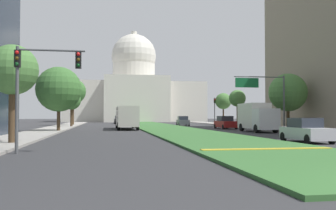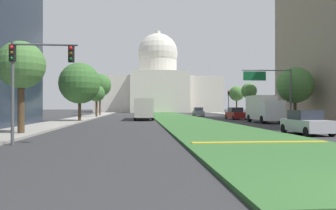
# 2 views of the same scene
# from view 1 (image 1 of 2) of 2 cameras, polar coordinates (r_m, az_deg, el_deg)

# --- Properties ---
(ground_plane) EXTENTS (260.00, 260.00, 0.00)m
(ground_plane) POSITION_cam_1_polar(r_m,az_deg,el_deg) (59.84, -1.72, -3.35)
(ground_plane) COLOR #333335
(grass_median) EXTENTS (7.63, 93.41, 0.14)m
(grass_median) POSITION_cam_1_polar(r_m,az_deg,el_deg) (54.71, -0.99, -3.45)
(grass_median) COLOR #386B33
(grass_median) RESTS_ON ground_plane
(median_curb_nose) EXTENTS (6.86, 0.50, 0.04)m
(median_curb_nose) POSITION_cam_1_polar(r_m,az_deg,el_deg) (19.48, 15.01, -6.53)
(median_curb_nose) COLOR gold
(median_curb_nose) RESTS_ON grass_median
(lane_dashes_right) EXTENTS (0.16, 35.09, 0.01)m
(lane_dashes_right) POSITION_cam_1_polar(r_m,az_deg,el_deg) (43.32, 12.75, -3.99)
(lane_dashes_right) COLOR silver
(lane_dashes_right) RESTS_ON ground_plane
(sidewalk_left) EXTENTS (4.00, 93.41, 0.15)m
(sidewalk_left) POSITION_cam_1_polar(r_m,az_deg,el_deg) (49.40, -17.33, -3.57)
(sidewalk_left) COLOR #9E9991
(sidewalk_left) RESTS_ON ground_plane
(sidewalk_right) EXTENTS (4.00, 93.41, 0.15)m
(sidewalk_right) POSITION_cam_1_polar(r_m,az_deg,el_deg) (53.98, 15.61, -3.41)
(sidewalk_right) COLOR #9E9991
(sidewalk_right) RESTS_ON ground_plane
(capitol_building) EXTENTS (39.89, 24.77, 27.06)m
(capitol_building) POSITION_cam_1_polar(r_m,az_deg,el_deg) (110.88, -5.25, 1.99)
(capitol_building) COLOR silver
(capitol_building) RESTS_ON ground_plane
(traffic_light_near_left) EXTENTS (3.34, 0.35, 5.20)m
(traffic_light_near_left) POSITION_cam_1_polar(r_m,az_deg,el_deg) (19.22, -19.71, 4.30)
(traffic_light_near_left) COLOR #515456
(traffic_light_near_left) RESTS_ON ground_plane
(traffic_light_far_right) EXTENTS (0.28, 0.35, 5.20)m
(traffic_light_far_right) POSITION_cam_1_polar(r_m,az_deg,el_deg) (71.09, 7.18, -0.39)
(traffic_light_far_right) COLOR #515456
(traffic_light_far_right) RESTS_ON ground_plane
(overhead_guide_sign) EXTENTS (6.19, 0.20, 6.50)m
(overhead_guide_sign) POSITION_cam_1_polar(r_m,az_deg,el_deg) (44.48, 14.71, 2.11)
(overhead_guide_sign) COLOR #515456
(overhead_guide_sign) RESTS_ON ground_plane
(street_tree_left_near) EXTENTS (3.16, 3.16, 6.29)m
(street_tree_left_near) POSITION_cam_1_polar(r_m,az_deg,el_deg) (25.32, -22.77, 4.88)
(street_tree_left_near) COLOR #4C3823
(street_tree_left_near) RESTS_ON ground_plane
(street_tree_left_mid) EXTENTS (5.03, 5.03, 7.28)m
(street_tree_left_mid) POSITION_cam_1_polar(r_m,az_deg,el_deg) (43.17, -16.45, 2.33)
(street_tree_left_mid) COLOR #4C3823
(street_tree_left_mid) RESTS_ON ground_plane
(street_tree_right_mid) EXTENTS (4.69, 4.69, 7.02)m
(street_tree_right_mid) POSITION_cam_1_polar(r_m,az_deg,el_deg) (48.16, 17.94, 1.83)
(street_tree_right_mid) COLOR #4C3823
(street_tree_right_mid) RESTS_ON ground_plane
(street_tree_left_far) EXTENTS (2.89, 2.89, 5.59)m
(street_tree_left_far) POSITION_cam_1_polar(r_m,az_deg,el_deg) (59.23, -14.62, 0.65)
(street_tree_left_far) COLOR #4C3823
(street_tree_left_far) RESTS_ON ground_plane
(street_tree_right_far) EXTENTS (2.89, 2.89, 6.21)m
(street_tree_right_far) POSITION_cam_1_polar(r_m,az_deg,el_deg) (64.68, 10.61, 0.99)
(street_tree_right_far) COLOR #4C3823
(street_tree_right_far) RESTS_ON ground_plane
(street_tree_left_distant) EXTENTS (4.59, 4.59, 8.48)m
(street_tree_left_distant) POSITION_cam_1_polar(r_m,az_deg,el_deg) (69.52, -14.37, 2.03)
(street_tree_left_distant) COLOR #4C3823
(street_tree_left_distant) RESTS_ON ground_plane
(street_tree_right_distant) EXTENTS (3.08, 3.08, 6.08)m
(street_tree_right_distant) POSITION_cam_1_polar(r_m,az_deg,el_deg) (71.44, 8.49, 0.57)
(street_tree_right_distant) COLOR #4C3823
(street_tree_right_distant) RESTS_ON ground_plane
(sedan_lead_stopped) EXTENTS (1.95, 4.15, 1.67)m
(sedan_lead_stopped) POSITION_cam_1_polar(r_m,az_deg,el_deg) (27.04, 20.44, -3.75)
(sedan_lead_stopped) COLOR #BCBCC1
(sedan_lead_stopped) RESTS_ON ground_plane
(sedan_midblock) EXTENTS (2.04, 4.44, 1.75)m
(sedan_midblock) POSITION_cam_1_polar(r_m,az_deg,el_deg) (51.03, 8.81, -2.72)
(sedan_midblock) COLOR maroon
(sedan_midblock) RESTS_ON ground_plane
(sedan_distant) EXTENTS (2.15, 4.30, 1.69)m
(sedan_distant) POSITION_cam_1_polar(r_m,az_deg,el_deg) (65.01, 2.30, -2.51)
(sedan_distant) COLOR #4C5156
(sedan_distant) RESTS_ON ground_plane
(sedan_far_horizon) EXTENTS (2.02, 4.65, 1.75)m
(sedan_far_horizon) POSITION_cam_1_polar(r_m,az_deg,el_deg) (80.00, -7.55, -2.30)
(sedan_far_horizon) COLOR black
(sedan_far_horizon) RESTS_ON ground_plane
(box_truck_delivery) EXTENTS (2.40, 6.40, 3.20)m
(box_truck_delivery) POSITION_cam_1_polar(r_m,az_deg,el_deg) (42.35, 13.51, -1.78)
(box_truck_delivery) COLOR silver
(box_truck_delivery) RESTS_ON ground_plane
(city_bus) EXTENTS (2.62, 11.00, 2.95)m
(city_bus) POSITION_cam_1_polar(r_m,az_deg,el_deg) (49.25, -6.41, -1.67)
(city_bus) COLOR beige
(city_bus) RESTS_ON ground_plane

